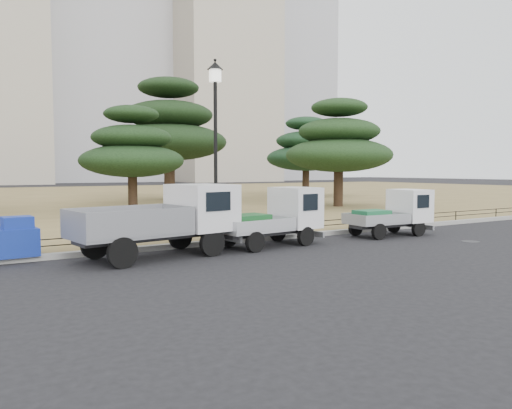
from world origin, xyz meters
TOP-DOWN VIEW (x-y plane):
  - ground at (0.00, 0.00)m, footprint 220.00×220.00m
  - lawn at (0.00, 30.60)m, footprint 120.00×56.00m
  - curb at (0.00, 2.60)m, footprint 120.00×0.25m
  - truck_large at (-3.29, 1.44)m, footprint 4.78×2.46m
  - truck_kei_front at (0.45, 1.55)m, footprint 3.63×1.88m
  - truck_kei_rear at (5.49, 1.29)m, footprint 3.27×1.53m
  - street_lamp at (-0.99, 2.90)m, footprint 0.51×0.51m
  - pipe_fence at (0.00, 2.75)m, footprint 38.00×0.04m
  - tarp_pile at (-7.19, 2.84)m, footprint 1.64×1.25m
  - manhole at (6.50, -1.20)m, footprint 0.60×0.60m
  - pine_center_left at (0.14, 15.30)m, footprint 5.67×5.67m
  - pine_center_right at (5.29, 22.92)m, footprint 8.40×8.40m
  - pine_east_near at (12.10, 12.06)m, footprint 6.56×6.56m
  - pine_east_far at (17.72, 22.86)m, footprint 6.76×6.76m
  - tower_east at (40.00, 82.00)m, footprint 20.00×18.00m
  - tower_far_east at (58.00, 90.00)m, footprint 24.00×20.00m
  - radio_tower at (72.00, 85.00)m, footprint 1.80×1.80m

SIDE VIEW (x-z plane):
  - ground at x=0.00m, z-range 0.00..0.00m
  - manhole at x=6.50m, z-range 0.00..0.01m
  - lawn at x=0.00m, z-range 0.00..0.15m
  - curb at x=0.00m, z-range 0.00..0.16m
  - pipe_fence at x=0.00m, z-range 0.24..0.64m
  - tarp_pile at x=-7.19m, z-range 0.04..1.09m
  - truck_kei_rear at x=5.49m, z-range 0.00..1.68m
  - truck_kei_front at x=0.45m, z-range 0.00..1.84m
  - truck_large at x=-3.29m, z-range 0.11..2.10m
  - pine_center_left at x=0.14m, z-range 0.60..6.36m
  - pine_east_near at x=12.10m, z-range 0.66..7.28m
  - street_lamp at x=-0.99m, z-range 1.16..6.88m
  - pine_east_far at x=17.72m, z-range 0.67..7.46m
  - pine_center_right at x=5.29m, z-range 0.86..9.77m
  - tower_east at x=40.00m, z-range 0.00..48.00m
  - radio_tower at x=72.00m, z-range -1.46..61.54m
  - tower_far_east at x=58.00m, z-range 0.00..70.00m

